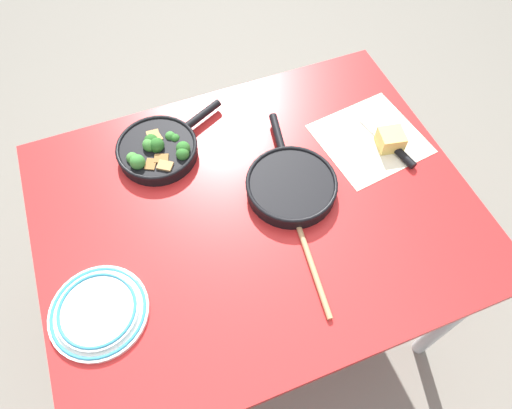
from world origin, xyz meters
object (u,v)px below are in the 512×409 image
Objects in this scene: skillet_broccoli at (158,149)px; wooden_spoon at (301,233)px; cheese_block at (391,140)px; dinner_plate_stack at (98,311)px; skillet_eggs at (291,185)px; grater_knife at (396,150)px.

wooden_spoon is (0.28, -0.40, -0.02)m from skillet_broccoli.
cheese_block is 0.35× the size of dinner_plate_stack.
skillet_broccoli is at bearing 42.46° from wooden_spoon.
skillet_eggs is 0.35m from cheese_block.
dinner_plate_stack is at bearing -167.70° from cheese_block.
dinner_plate_stack is at bearing 89.28° from grater_knife.
cheese_block is at bearing -57.12° from wooden_spoon.
skillet_eggs is 1.60× the size of dinner_plate_stack.
skillet_eggs is 0.98× the size of wooden_spoon.
skillet_broccoli is at bearing 161.52° from cheese_block.
cheese_block reaches higher than wooden_spoon.
skillet_broccoli reaches higher than skillet_eggs.
dinner_plate_stack is (-0.55, -0.02, 0.01)m from wooden_spoon.
skillet_eggs is 1.67× the size of grater_knife.
skillet_eggs is 4.63× the size of cheese_block.
cheese_block reaches higher than skillet_eggs.
dinner_plate_stack is at bearing -148.15° from skillet_broccoli.
grater_knife is at bearing -76.94° from skillet_eggs.
cheese_block is (0.34, 0.04, 0.00)m from skillet_eggs.
skillet_eggs reaches higher than dinner_plate_stack.
dinner_plate_stack reaches higher than wooden_spoon.
skillet_eggs reaches higher than grater_knife.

